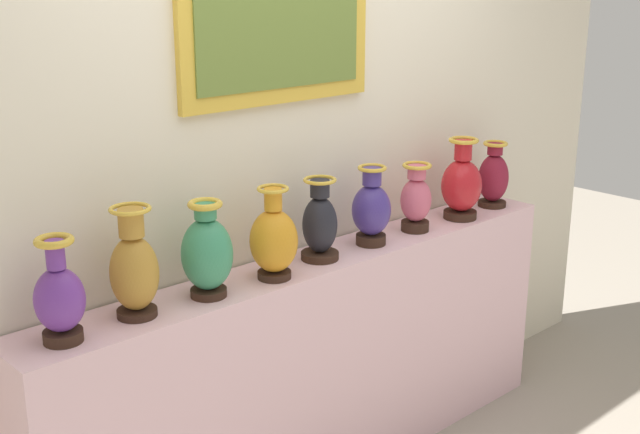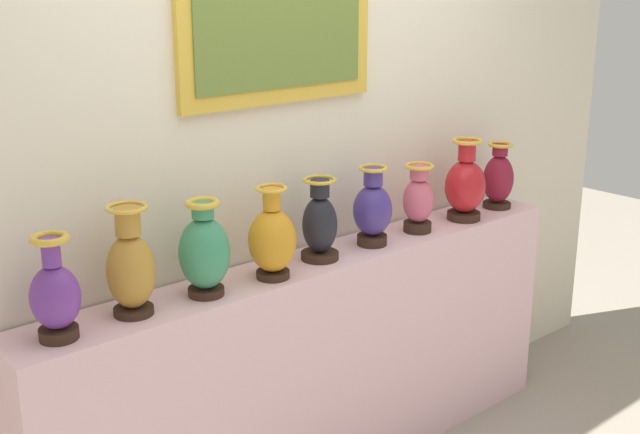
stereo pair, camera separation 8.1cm
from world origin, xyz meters
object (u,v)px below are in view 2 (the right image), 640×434
at_px(vase_amber, 272,239).
at_px(vase_crimson, 465,185).
at_px(vase_rose, 418,200).
at_px(vase_indigo, 373,210).
at_px(vase_ochre, 131,268).
at_px(vase_onyx, 320,224).
at_px(vase_burgundy, 498,178).
at_px(vase_violet, 55,295).
at_px(vase_jade, 204,252).

height_order(vase_amber, vase_crimson, vase_crimson).
xyz_separation_m(vase_amber, vase_rose, (0.83, 0.03, -0.01)).
bearing_deg(vase_indigo, vase_ochre, 179.55).
relative_size(vase_amber, vase_onyx, 1.06).
relative_size(vase_amber, vase_crimson, 0.94).
bearing_deg(vase_crimson, vase_indigo, 177.96).
height_order(vase_indigo, vase_burgundy, vase_indigo).
height_order(vase_violet, vase_jade, vase_jade).
relative_size(vase_jade, vase_onyx, 1.05).
bearing_deg(vase_ochre, vase_amber, -3.97).
height_order(vase_jade, vase_burgundy, vase_jade).
bearing_deg(vase_crimson, vase_amber, -179.50).
height_order(vase_ochre, vase_indigo, vase_ochre).
relative_size(vase_onyx, vase_indigo, 0.99).
bearing_deg(vase_onyx, vase_jade, -178.05).
relative_size(vase_ochre, vase_indigo, 1.13).
distance_m(vase_violet, vase_amber, 0.84).
height_order(vase_amber, vase_onyx, vase_amber).
relative_size(vase_violet, vase_jade, 0.98).
bearing_deg(vase_crimson, vase_burgundy, 4.57).
relative_size(vase_violet, vase_amber, 0.97).
xyz_separation_m(vase_amber, vase_indigo, (0.55, 0.03, 0.00)).
bearing_deg(vase_crimson, vase_ochre, 179.01).
bearing_deg(vase_burgundy, vase_onyx, 179.61).
relative_size(vase_jade, vase_rose, 1.16).
distance_m(vase_violet, vase_ochre, 0.27).
distance_m(vase_violet, vase_jade, 0.55).
bearing_deg(vase_rose, vase_indigo, 179.43).
xyz_separation_m(vase_violet, vase_amber, (0.84, -0.02, 0.00)).
bearing_deg(vase_ochre, vase_crimson, -0.99).
distance_m(vase_ochre, vase_crimson, 1.70).
height_order(vase_ochre, vase_amber, vase_ochre).
bearing_deg(vase_indigo, vase_violet, -179.64).
height_order(vase_violet, vase_onyx, vase_violet).
xyz_separation_m(vase_jade, vase_burgundy, (1.70, 0.01, -0.02)).
distance_m(vase_ochre, vase_amber, 0.57).
bearing_deg(vase_ochre, vase_burgundy, -0.20).
distance_m(vase_onyx, vase_rose, 0.56).
xyz_separation_m(vase_jade, vase_indigo, (0.84, 0.01, -0.01)).
xyz_separation_m(vase_ochre, vase_indigo, (1.12, -0.01, -0.01)).
bearing_deg(vase_ochre, vase_indigo, -0.45).
height_order(vase_violet, vase_burgundy, vase_violet).
relative_size(vase_jade, vase_burgundy, 1.10).
distance_m(vase_ochre, vase_jade, 0.28).
height_order(vase_violet, vase_rose, vase_violet).
distance_m(vase_violet, vase_onyx, 1.11).
bearing_deg(vase_rose, vase_amber, -178.10).
relative_size(vase_indigo, vase_crimson, 0.89).
bearing_deg(vase_violet, vase_crimson, -0.34).
bearing_deg(vase_ochre, vase_violet, -176.31).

